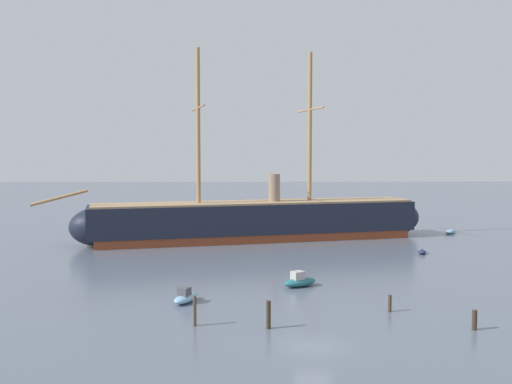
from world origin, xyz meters
name	(u,v)px	position (x,y,z in m)	size (l,w,h in m)	color
ground_plane	(313,347)	(0.00, 0.00, 0.00)	(400.00, 400.00, 0.00)	slate
tall_ship	(255,220)	(-3.15, 47.24, 2.99)	(57.12, 18.19, 27.84)	brown
motorboat_foreground_left	(185,297)	(-9.97, 11.86, 0.49)	(2.60, 3.58, 1.39)	#7FB2D6
motorboat_near_centre	(299,281)	(0.67, 17.71, 0.54)	(3.94, 3.17, 1.54)	#236670
dinghy_alongside_stern	(422,252)	(18.22, 35.52, 0.28)	(1.72, 2.58, 0.56)	#1E284C
dinghy_far_left	(112,231)	(-26.13, 55.35, 0.23)	(1.68, 2.07, 0.45)	gold
dinghy_far_right	(451,232)	(28.14, 53.30, 0.33)	(2.86, 2.78, 0.66)	#7FB2D6
motorboat_distant_centre	(282,220)	(1.94, 66.37, 0.61)	(4.16, 1.85, 1.72)	gray
mooring_piling_nearest	(195,311)	(-8.56, 4.93, 1.17)	(0.27, 0.27, 2.34)	#4C3D2D
mooring_piling_left_pair	(475,320)	(12.53, 3.55, 0.75)	(0.37, 0.37, 1.51)	#382B1E
mooring_piling_right_pair	(269,315)	(-2.92, 4.15, 1.07)	(0.34, 0.34, 2.14)	#382B1E
mooring_piling_midwater	(390,303)	(7.38, 8.60, 0.71)	(0.29, 0.29, 1.41)	#423323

